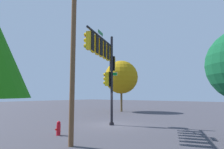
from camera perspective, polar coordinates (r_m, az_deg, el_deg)
name	(u,v)px	position (r m, az deg, el deg)	size (l,w,h in m)	color
ground_plane	(112,125)	(15.26, -0.10, -15.14)	(120.00, 120.00, 0.00)	#403E47
signal_pole_assembly	(104,59)	(13.83, -2.34, 4.85)	(5.17, 2.50, 7.16)	black
utility_pole	(73,55)	(9.35, -11.82, 5.89)	(1.64, 0.97, 8.25)	brown
fire_hydrant	(58,128)	(11.90, -16.00, -15.44)	(0.33, 0.24, 0.83)	red
tree_far	(121,77)	(27.11, 2.85, -0.82)	(4.77, 4.77, 7.31)	brown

